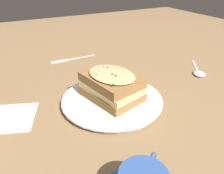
{
  "coord_description": "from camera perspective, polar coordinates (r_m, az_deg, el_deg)",
  "views": [
    {
      "loc": [
        0.45,
        -0.24,
        0.32
      ],
      "look_at": [
        0.01,
        -0.01,
        0.05
      ],
      "focal_mm": 35.0,
      "sensor_mm": 36.0,
      "label": 1
    }
  ],
  "objects": [
    {
      "name": "spoon",
      "position": [
        0.81,
        21.72,
        3.55
      ],
      "size": [
        0.14,
        0.11,
        0.01
      ],
      "rotation": [
        0.0,
        0.0,
        4.08
      ],
      "color": "silver",
      "rests_on": "ground_plane"
    },
    {
      "name": "ground_plane",
      "position": [
        0.61,
        0.07,
        -3.56
      ],
      "size": [
        2.4,
        2.4,
        0.0
      ],
      "primitive_type": "plane",
      "color": "olive"
    },
    {
      "name": "napkin",
      "position": [
        0.59,
        -24.22,
        -7.16
      ],
      "size": [
        0.15,
        0.13,
        0.0
      ],
      "primitive_type": "cube",
      "rotation": [
        0.0,
        0.0,
        -0.35
      ],
      "color": "white",
      "rests_on": "ground_plane"
    },
    {
      "name": "dinner_plate",
      "position": [
        0.59,
        0.0,
        -3.27
      ],
      "size": [
        0.27,
        0.27,
        0.02
      ],
      "color": "white",
      "rests_on": "ground_plane"
    },
    {
      "name": "sandwich",
      "position": [
        0.57,
        -0.04,
        0.42
      ],
      "size": [
        0.17,
        0.15,
        0.07
      ],
      "rotation": [
        0.0,
        0.0,
        0.26
      ],
      "color": "olive",
      "rests_on": "dinner_plate"
    },
    {
      "name": "fork",
      "position": [
        0.89,
        -11.37,
        7.07
      ],
      "size": [
        0.02,
        0.18,
        0.0
      ],
      "rotation": [
        0.0,
        0.0,
        3.15
      ],
      "color": "silver",
      "rests_on": "ground_plane"
    }
  ]
}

